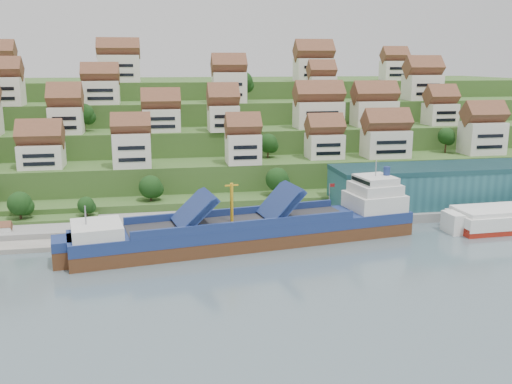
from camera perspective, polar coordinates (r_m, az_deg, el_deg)
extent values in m
plane|color=slate|center=(122.29, 0.58, -5.13)|extent=(300.00, 300.00, 0.00)
cube|color=gray|center=(140.75, 7.43, -2.34)|extent=(180.00, 14.00, 2.20)
cube|color=#2D4C1E|center=(204.53, -4.02, 2.79)|extent=(260.00, 128.00, 4.00)
cube|color=#2D4C1E|center=(208.85, -4.19, 3.97)|extent=(260.00, 118.00, 11.00)
cube|color=#2D4C1E|center=(216.22, -4.44, 5.21)|extent=(260.00, 102.00, 18.00)
cube|color=#2D4C1E|center=(223.68, -4.67, 6.37)|extent=(260.00, 86.00, 25.00)
cube|color=#2D4C1E|center=(232.27, -4.91, 7.35)|extent=(260.00, 68.00, 31.00)
cube|color=silver|center=(157.65, -20.64, 3.39)|extent=(10.91, 8.57, 6.09)
cube|color=silver|center=(151.66, -12.29, 4.12)|extent=(9.65, 7.03, 8.91)
cube|color=silver|center=(153.53, -1.30, 4.35)|extent=(8.93, 7.62, 8.00)
cube|color=silver|center=(163.64, 6.85, 4.59)|extent=(9.90, 7.73, 6.87)
cube|color=silver|center=(168.24, 12.83, 4.74)|extent=(12.62, 8.26, 7.76)
cube|color=silver|center=(182.77, 21.67, 5.05)|extent=(11.63, 8.31, 9.44)
cube|color=silver|center=(170.69, -18.41, 6.84)|extent=(9.06, 8.98, 7.47)
cube|color=silver|center=(168.97, -9.44, 7.11)|extent=(10.72, 7.90, 6.53)
cube|color=silver|center=(167.92, -3.30, 7.38)|extent=(8.60, 8.56, 7.44)
cube|color=silver|center=(176.59, 6.25, 7.68)|extent=(14.20, 8.36, 7.98)
cube|color=silver|center=(184.66, 11.72, 7.70)|extent=(13.27, 8.18, 7.83)
cube|color=silver|center=(193.71, 17.92, 7.42)|extent=(9.26, 8.04, 6.76)
cube|color=silver|center=(187.21, -23.92, 9.18)|extent=(10.96, 7.86, 8.40)
cube|color=silver|center=(184.19, -15.23, 9.58)|extent=(10.89, 7.30, 7.12)
cube|color=silver|center=(184.84, -2.72, 10.40)|extent=(10.47, 7.79, 9.55)
cube|color=silver|center=(193.38, 6.53, 10.22)|extent=(8.56, 7.14, 8.07)
cube|color=silver|center=(205.41, 16.29, 10.00)|extent=(11.72, 8.47, 8.42)
cube|color=silver|center=(202.69, -13.51, 11.90)|extent=(13.59, 7.51, 9.00)
cube|color=silver|center=(210.33, 5.77, 12.07)|extent=(13.23, 8.73, 7.96)
cube|color=silver|center=(225.32, 13.65, 11.72)|extent=(9.36, 7.05, 7.07)
ellipsoid|color=#194015|center=(146.70, 2.13, 1.28)|extent=(6.04, 6.04, 6.04)
ellipsoid|color=#194015|center=(143.65, -10.52, 0.51)|extent=(5.75, 5.75, 5.75)
ellipsoid|color=#194015|center=(181.03, 18.50, 5.33)|extent=(5.09, 5.09, 5.09)
ellipsoid|color=#194015|center=(162.67, 1.20, 4.90)|extent=(5.46, 5.46, 5.46)
ellipsoid|color=#194015|center=(186.53, 10.43, 8.49)|extent=(4.91, 4.91, 4.91)
ellipsoid|color=#194015|center=(173.78, -16.83, 7.51)|extent=(5.85, 5.85, 5.85)
ellipsoid|color=#194015|center=(189.85, -1.29, 11.00)|extent=(6.41, 6.41, 6.41)
ellipsoid|color=#194015|center=(198.80, 6.62, 10.65)|extent=(4.49, 4.49, 4.49)
ellipsoid|color=#194015|center=(197.97, 7.70, 10.23)|extent=(4.90, 4.90, 4.90)
ellipsoid|color=#194015|center=(140.08, -22.57, -1.06)|extent=(5.43, 5.43, 5.43)
ellipsoid|color=#194015|center=(137.92, -16.64, -1.25)|extent=(3.94, 3.94, 3.94)
cube|color=#245B63|center=(153.77, 18.70, 0.72)|extent=(60.00, 15.00, 10.00)
cylinder|color=gray|center=(134.27, 7.33, -0.84)|extent=(0.16, 0.16, 8.00)
cube|color=maroon|center=(133.65, 7.62, 0.67)|extent=(1.20, 0.05, 0.80)
cube|color=white|center=(134.43, -23.71, -3.64)|extent=(2.40, 2.20, 2.20)
cube|color=#522E19|center=(121.07, -0.70, -4.82)|extent=(73.96, 22.42, 4.69)
cube|color=navy|center=(120.18, -0.70, -3.44)|extent=(73.98, 22.53, 2.44)
cube|color=silver|center=(113.90, -15.65, -3.64)|extent=(10.91, 12.01, 2.44)
cube|color=#262628|center=(119.28, -1.56, -2.97)|extent=(47.78, 16.70, 0.28)
cube|color=navy|center=(115.83, -6.43, -1.89)|extent=(8.54, 11.31, 6.48)
cube|color=navy|center=(121.20, 2.23, -1.15)|extent=(8.19, 11.25, 6.85)
cylinder|color=gold|center=(117.68, -2.44, -1.12)|extent=(0.75, 0.75, 8.43)
cube|color=silver|center=(131.73, 11.76, -0.90)|extent=(12.76, 12.30, 3.75)
cube|color=silver|center=(131.05, 11.82, 0.37)|extent=(10.74, 10.89, 2.34)
cube|color=silver|center=(130.65, 11.85, 1.21)|extent=(8.71, 9.49, 1.69)
cylinder|color=navy|center=(131.77, 12.94, 2.05)|extent=(1.71, 1.71, 2.06)
cube|color=maroon|center=(145.47, 24.21, -3.11)|extent=(29.23, 11.73, 2.50)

